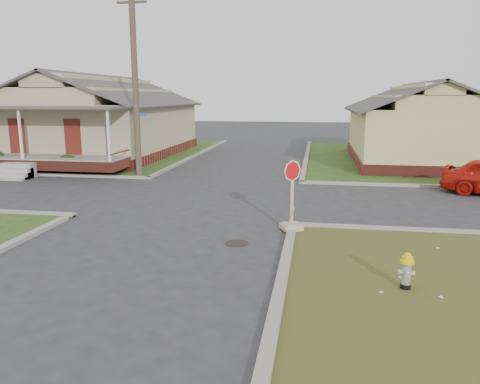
# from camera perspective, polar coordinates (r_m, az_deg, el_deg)

# --- Properties ---
(ground) EXTENTS (120.00, 120.00, 0.00)m
(ground) POSITION_cam_1_polar(r_m,az_deg,el_deg) (13.56, -9.30, -5.12)
(ground) COLOR #2C2C2F
(ground) RESTS_ON ground
(verge_far_left) EXTENTS (19.00, 19.00, 0.05)m
(verge_far_left) POSITION_cam_1_polar(r_m,az_deg,el_deg) (35.06, -20.21, 4.62)
(verge_far_left) COLOR #243F16
(verge_far_left) RESTS_ON ground
(curbs) EXTENTS (80.00, 40.00, 0.12)m
(curbs) POSITION_cam_1_polar(r_m,az_deg,el_deg) (18.21, -4.30, -0.67)
(curbs) COLOR gray
(curbs) RESTS_ON ground
(manhole) EXTENTS (0.64, 0.64, 0.01)m
(manhole) POSITION_cam_1_polar(r_m,az_deg,el_deg) (12.57, -0.43, -6.28)
(manhole) COLOR black
(manhole) RESTS_ON ground
(corner_house) EXTENTS (10.10, 15.50, 5.30)m
(corner_house) POSITION_cam_1_polar(r_m,az_deg,el_deg) (32.32, -16.95, 8.31)
(corner_house) COLOR maroon
(corner_house) RESTS_ON ground
(side_house_yellow) EXTENTS (7.60, 11.60, 4.70)m
(side_house_yellow) POSITION_cam_1_polar(r_m,az_deg,el_deg) (29.40, 20.86, 7.60)
(side_house_yellow) COLOR maroon
(side_house_yellow) RESTS_ON ground
(utility_pole) EXTENTS (1.80, 0.28, 9.00)m
(utility_pole) POSITION_cam_1_polar(r_m,az_deg,el_deg) (22.82, -12.68, 13.35)
(utility_pole) COLOR #3E3124
(utility_pole) RESTS_ON ground
(fire_hydrant) EXTENTS (0.28, 0.28, 0.76)m
(fire_hydrant) POSITION_cam_1_polar(r_m,az_deg,el_deg) (10.08, 19.66, -8.81)
(fire_hydrant) COLOR black
(fire_hydrant) RESTS_ON ground
(stop_sign) EXTENTS (0.58, 0.57, 2.04)m
(stop_sign) POSITION_cam_1_polar(r_m,az_deg,el_deg) (13.68, 6.30, -2.75)
(stop_sign) COLOR tan
(stop_sign) RESTS_ON ground
(hedge_right) EXTENTS (1.28, 1.05, 0.98)m
(hedge_right) POSITION_cam_1_polar(r_m,az_deg,el_deg) (25.17, -20.22, 3.31)
(hedge_right) COLOR #153B1A
(hedge_right) RESTS_ON verge_far_left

